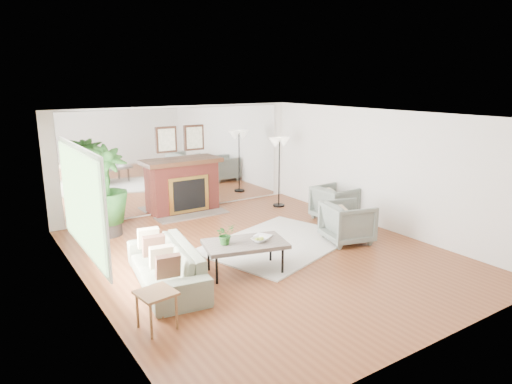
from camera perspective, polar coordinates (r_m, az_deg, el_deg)
ground at (r=8.34m, az=0.86°, el=-7.83°), size 7.00×7.00×0.00m
wall_left at (r=6.80m, az=-20.45°, el=-2.64°), size 0.02×7.00×2.50m
wall_right at (r=9.92m, az=15.34°, el=2.71°), size 0.02×7.00×2.50m
wall_back at (r=10.97m, az=-9.45°, el=4.03°), size 6.00×0.02×2.50m
mirror_panel at (r=10.95m, az=-9.40°, el=4.02°), size 5.40×0.04×2.40m
window_panel at (r=7.16m, az=-21.03°, el=-1.06°), size 0.04×2.40×1.50m
fireplace at (r=10.87m, az=-8.83°, el=0.80°), size 1.85×0.83×2.05m
area_rug at (r=8.86m, az=2.82°, el=-6.40°), size 3.32×2.80×0.03m
coffee_table at (r=7.44m, az=-1.37°, el=-6.59°), size 1.46×1.07×0.53m
sofa at (r=7.23m, az=-11.20°, el=-8.96°), size 1.13×2.20×0.61m
armchair_back at (r=10.43m, az=9.80°, el=-1.34°), size 0.87×0.85×0.77m
armchair_front at (r=9.03m, az=11.38°, el=-3.73°), size 1.05×1.03×0.79m
side_table at (r=5.99m, az=-12.37°, el=-12.78°), size 0.50×0.50×0.51m
potted_ficus at (r=9.56m, az=-18.29°, el=0.44°), size 1.06×1.06×1.83m
floor_lamp at (r=11.17m, az=2.95°, el=5.54°), size 0.56×0.31×1.73m
tabletop_plant at (r=7.29m, az=-3.88°, el=-5.29°), size 0.34×0.31×0.33m
fruit_bowl at (r=7.43m, az=0.40°, el=-5.98°), size 0.30×0.30×0.06m
book at (r=7.59m, az=0.55°, el=-5.73°), size 0.31×0.34×0.02m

